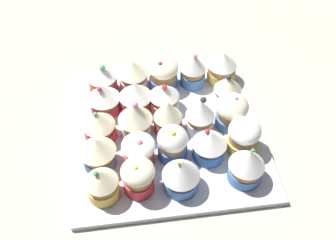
# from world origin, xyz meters

# --- Properties ---
(ground_plane) EXTENTS (1.80, 1.80, 0.03)m
(ground_plane) POSITION_xyz_m (0.00, 0.00, -0.01)
(ground_plane) COLOR #B2A899
(baking_tray) EXTENTS (0.36, 0.36, 0.01)m
(baking_tray) POSITION_xyz_m (0.00, 0.00, 0.01)
(baking_tray) COLOR silver
(baking_tray) RESTS_ON ground_plane
(cupcake_0) EXTENTS (0.06, 0.06, 0.07)m
(cupcake_0) POSITION_xyz_m (-0.12, -0.12, 0.05)
(cupcake_0) COLOR #D1333D
(cupcake_0) RESTS_ON baking_tray
(cupcake_1) EXTENTS (0.07, 0.07, 0.07)m
(cupcake_1) POSITION_xyz_m (-0.07, -0.12, 0.05)
(cupcake_1) COLOR #D1333D
(cupcake_1) RESTS_ON baking_tray
(cupcake_2) EXTENTS (0.06, 0.06, 0.07)m
(cupcake_2) POSITION_xyz_m (-0.00, -0.13, 0.05)
(cupcake_2) COLOR #D1333D
(cupcake_2) RESTS_ON baking_tray
(cupcake_3) EXTENTS (0.07, 0.07, 0.07)m
(cupcake_3) POSITION_xyz_m (0.06, -0.13, 0.05)
(cupcake_3) COLOR #477AC6
(cupcake_3) RESTS_ON baking_tray
(cupcake_4) EXTENTS (0.06, 0.06, 0.07)m
(cupcake_4) POSITION_xyz_m (0.13, -0.13, 0.05)
(cupcake_4) COLOR #EFC651
(cupcake_4) RESTS_ON baking_tray
(cupcake_5) EXTENTS (0.06, 0.06, 0.07)m
(cupcake_5) POSITION_xyz_m (-0.13, -0.06, 0.05)
(cupcake_5) COLOR white
(cupcake_5) RESTS_ON baking_tray
(cupcake_6) EXTENTS (0.07, 0.07, 0.07)m
(cupcake_6) POSITION_xyz_m (-0.06, -0.06, 0.05)
(cupcake_6) COLOR #D1333D
(cupcake_6) RESTS_ON baking_tray
(cupcake_7) EXTENTS (0.06, 0.06, 0.09)m
(cupcake_7) POSITION_xyz_m (-0.00, -0.06, 0.06)
(cupcake_7) COLOR white
(cupcake_7) RESTS_ON baking_tray
(cupcake_8) EXTENTS (0.06, 0.06, 0.07)m
(cupcake_8) POSITION_xyz_m (0.07, -0.06, 0.05)
(cupcake_8) COLOR #D1333D
(cupcake_8) RESTS_ON baking_tray
(cupcake_9) EXTENTS (0.06, 0.06, 0.07)m
(cupcake_9) POSITION_xyz_m (0.12, -0.07, 0.05)
(cupcake_9) COLOR #D1333D
(cupcake_9) RESTS_ON baking_tray
(cupcake_10) EXTENTS (0.06, 0.06, 0.07)m
(cupcake_10) POSITION_xyz_m (-0.12, 0.01, 0.05)
(cupcake_10) COLOR #477AC6
(cupcake_10) RESTS_ON baking_tray
(cupcake_11) EXTENTS (0.06, 0.06, 0.07)m
(cupcake_11) POSITION_xyz_m (-0.06, 0.00, 0.04)
(cupcake_11) COLOR white
(cupcake_11) RESTS_ON baking_tray
(cupcake_12) EXTENTS (0.05, 0.05, 0.08)m
(cupcake_12) POSITION_xyz_m (0.00, 0.00, 0.05)
(cupcake_12) COLOR #D1333D
(cupcake_12) RESTS_ON baking_tray
(cupcake_13) EXTENTS (0.05, 0.05, 0.08)m
(cupcake_13) POSITION_xyz_m (0.06, -0.00, 0.05)
(cupcake_13) COLOR #477AC6
(cupcake_13) RESTS_ON baking_tray
(cupcake_14) EXTENTS (0.06, 0.06, 0.08)m
(cupcake_14) POSITION_xyz_m (0.13, 0.01, 0.05)
(cupcake_14) COLOR #477AC6
(cupcake_14) RESTS_ON baking_tray
(cupcake_15) EXTENTS (0.05, 0.05, 0.08)m
(cupcake_15) POSITION_xyz_m (-0.12, 0.07, 0.05)
(cupcake_15) COLOR #477AC6
(cupcake_15) RESTS_ON baking_tray
(cupcake_16) EXTENTS (0.05, 0.05, 0.08)m
(cupcake_16) POSITION_xyz_m (0.01, 0.06, 0.05)
(cupcake_16) COLOR white
(cupcake_16) RESTS_ON baking_tray
(cupcake_17) EXTENTS (0.06, 0.06, 0.07)m
(cupcake_17) POSITION_xyz_m (0.07, 0.07, 0.05)
(cupcake_17) COLOR #477AC6
(cupcake_17) RESTS_ON baking_tray
(cupcake_18) EXTENTS (0.06, 0.06, 0.07)m
(cupcake_18) POSITION_xyz_m (-0.13, 0.13, 0.05)
(cupcake_18) COLOR #EFC651
(cupcake_18) RESTS_ON baking_tray
(cupcake_19) EXTENTS (0.06, 0.06, 0.07)m
(cupcake_19) POSITION_xyz_m (-0.06, 0.13, 0.05)
(cupcake_19) COLOR white
(cupcake_19) RESTS_ON baking_tray
(cupcake_20) EXTENTS (0.06, 0.06, 0.08)m
(cupcake_20) POSITION_xyz_m (0.00, 0.12, 0.05)
(cupcake_20) COLOR #477AC6
(cupcake_20) RESTS_ON baking_tray
(cupcake_21) EXTENTS (0.06, 0.06, 0.07)m
(cupcake_21) POSITION_xyz_m (0.06, 0.13, 0.05)
(cupcake_21) COLOR #EFC651
(cupcake_21) RESTS_ON baking_tray
(cupcake_22) EXTENTS (0.06, 0.06, 0.08)m
(cupcake_22) POSITION_xyz_m (0.12, 0.12, 0.05)
(cupcake_22) COLOR #477AC6
(cupcake_22) RESTS_ON baking_tray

